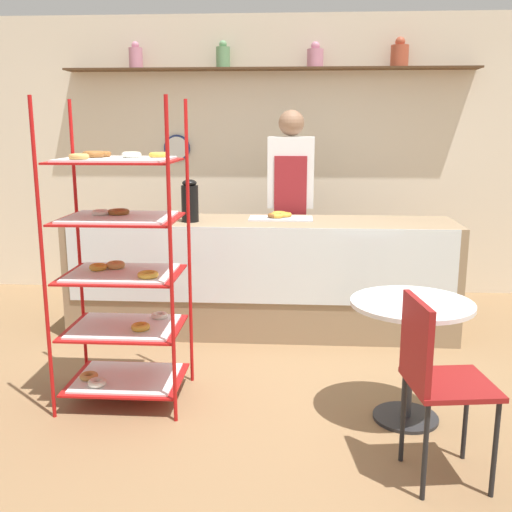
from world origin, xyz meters
The scene contains 9 objects.
ground_plane centered at (0.00, 0.00, 0.00)m, with size 14.00×14.00×0.00m, color olive.
back_wall centered at (0.00, 2.36, 1.37)m, with size 10.00×0.30×2.70m.
display_counter centered at (0.00, 1.07, 0.46)m, with size 3.08×0.69×0.92m.
pastry_rack centered at (-0.77, -0.25, 0.83)m, with size 0.74×0.58×1.82m.
person_worker centered at (0.22, 1.60, 1.00)m, with size 0.40×0.23×1.80m.
cafe_table centered at (0.92, -0.41, 0.53)m, with size 0.68×0.68×0.71m.
cafe_chair centered at (0.92, -1.01, 0.56)m, with size 0.43×0.43×0.90m.
coffee_carafe centered at (-0.56, 0.98, 1.08)m, with size 0.13×0.13×0.33m.
donut_tray_counter centered at (0.14, 1.17, 0.94)m, with size 0.51×0.27×0.05m.
Camera 1 is at (0.27, -3.66, 1.68)m, focal length 42.00 mm.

